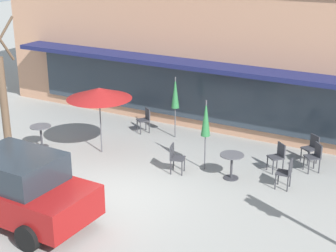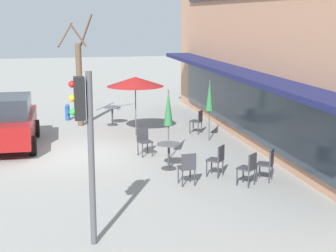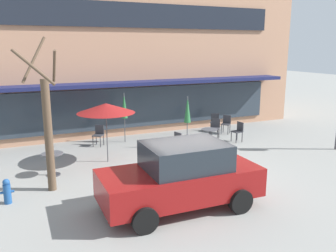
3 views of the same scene
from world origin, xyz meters
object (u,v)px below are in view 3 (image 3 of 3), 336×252
(fire_hydrant, at_px, (7,191))
(cafe_chair_4, at_px, (215,121))
(cafe_table_near_wall, at_px, (209,135))
(cafe_chair_1, at_px, (238,130))
(street_tree, at_px, (48,128))
(patio_umbrella_green_folded, at_px, (124,106))
(cafe_chair_0, at_px, (180,141))
(cafe_chair_3, at_px, (226,123))
(patio_umbrella_corner_open, at_px, (106,108))
(cafe_chair_2, at_px, (215,127))
(cafe_table_streetside, at_px, (53,160))
(parked_sedan, at_px, (181,176))
(cafe_chair_5, at_px, (99,134))
(patio_umbrella_cream_folded, at_px, (187,110))

(fire_hydrant, bearing_deg, cafe_chair_4, 27.36)
(cafe_table_near_wall, distance_m, cafe_chair_1, 1.59)
(street_tree, bearing_deg, fire_hydrant, -158.28)
(patio_umbrella_green_folded, bearing_deg, cafe_chair_1, -23.58)
(cafe_chair_0, distance_m, cafe_chair_3, 4.19)
(cafe_chair_1, height_order, cafe_chair_3, same)
(patio_umbrella_corner_open, xyz_separation_m, cafe_chair_0, (2.88, -0.21, -1.50))
(cafe_table_near_wall, relative_size, cafe_chair_2, 0.85)
(cafe_table_streetside, bearing_deg, fire_hydrant, -128.64)
(cafe_table_streetside, xyz_separation_m, fire_hydrant, (-1.41, -1.76, -0.16))
(cafe_table_streetside, bearing_deg, parked_sedan, -54.33)
(cafe_chair_3, xyz_separation_m, fire_hydrant, (-9.91, -4.35, -0.17))
(cafe_chair_4, xyz_separation_m, cafe_chair_5, (-5.98, -0.25, 0.00))
(parked_sedan, bearing_deg, patio_umbrella_green_folded, 84.70)
(cafe_chair_1, relative_size, cafe_chair_5, 1.00)
(cafe_table_streetside, relative_size, patio_umbrella_green_folded, 0.35)
(cafe_chair_0, bearing_deg, cafe_chair_4, 39.90)
(cafe_chair_5, bearing_deg, patio_umbrella_green_folded, 3.99)
(cafe_table_streetside, height_order, patio_umbrella_corner_open, patio_umbrella_corner_open)
(cafe_chair_3, bearing_deg, cafe_chair_0, -149.18)
(cafe_table_near_wall, xyz_separation_m, cafe_chair_1, (1.59, 0.14, 0.01))
(patio_umbrella_corner_open, xyz_separation_m, cafe_chair_5, (0.23, 2.34, -1.50))
(cafe_table_streetside, xyz_separation_m, patio_umbrella_cream_folded, (5.57, 1.09, 1.11))
(patio_umbrella_green_folded, distance_m, patio_umbrella_corner_open, 2.84)
(cafe_chair_4, bearing_deg, cafe_chair_2, -120.47)
(cafe_chair_4, bearing_deg, parked_sedan, -127.24)
(cafe_table_streetside, height_order, cafe_chair_5, cafe_chair_5)
(patio_umbrella_green_folded, height_order, cafe_chair_0, patio_umbrella_green_folded)
(cafe_chair_4, bearing_deg, patio_umbrella_green_folded, -178.02)
(patio_umbrella_corner_open, distance_m, cafe_chair_5, 2.78)
(cafe_chair_0, xyz_separation_m, street_tree, (-5.10, -1.72, 1.38))
(cafe_chair_0, distance_m, cafe_chair_1, 3.27)
(cafe_chair_3, height_order, fire_hydrant, cafe_chair_3)
(cafe_chair_2, xyz_separation_m, cafe_chair_5, (-5.29, 0.94, 0.00))
(cafe_chair_5, xyz_separation_m, street_tree, (-2.45, -4.26, 1.38))
(cafe_table_near_wall, relative_size, cafe_chair_0, 0.85)
(patio_umbrella_corner_open, height_order, parked_sedan, patio_umbrella_corner_open)
(cafe_table_near_wall, bearing_deg, cafe_chair_1, 5.11)
(cafe_table_near_wall, bearing_deg, patio_umbrella_green_folded, 144.71)
(cafe_chair_1, xyz_separation_m, cafe_chair_4, (0.12, 2.20, 0.00))
(patio_umbrella_cream_folded, height_order, cafe_chair_2, patio_umbrella_cream_folded)
(cafe_chair_4, distance_m, parked_sedan, 8.98)
(cafe_table_near_wall, distance_m, street_tree, 7.20)
(cafe_table_near_wall, bearing_deg, street_tree, -162.14)
(cafe_table_streetside, relative_size, cafe_chair_2, 0.85)
(cafe_chair_0, height_order, street_tree, street_tree)
(patio_umbrella_green_folded, bearing_deg, cafe_table_near_wall, -35.29)
(cafe_chair_2, bearing_deg, cafe_chair_5, 169.95)
(cafe_chair_4, height_order, fire_hydrant, cafe_chair_4)
(patio_umbrella_green_folded, height_order, fire_hydrant, patio_umbrella_green_folded)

